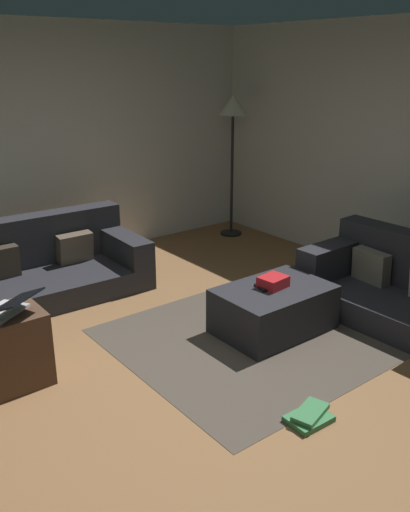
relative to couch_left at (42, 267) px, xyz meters
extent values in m
plane|color=brown|center=(0.05, -2.26, -0.27)|extent=(6.40, 6.40, 0.00)
cube|color=beige|center=(0.05, 0.88, 1.03)|extent=(6.40, 0.12, 2.60)
cube|color=#26262B|center=(0.00, -0.11, -0.15)|extent=(1.93, 1.02, 0.23)
cube|color=#26262B|center=(0.01, 0.25, 0.21)|extent=(1.90, 0.30, 0.50)
cube|color=#26262B|center=(0.82, -0.14, 0.09)|extent=(0.27, 0.97, 0.27)
cube|color=brown|center=(0.38, 0.04, 0.11)|extent=(0.36, 0.16, 0.31)
cube|color=#372D24|center=(-0.38, 0.06, 0.11)|extent=(0.36, 0.13, 0.30)
cube|color=#26262B|center=(2.20, -2.46, -0.15)|extent=(0.88, 1.52, 0.24)
cube|color=#26262B|center=(2.19, -1.83, 0.13)|extent=(0.86, 0.25, 0.32)
cube|color=#716B5B|center=(2.30, -2.16, 0.12)|extent=(0.17, 0.37, 0.31)
cube|color=#26262B|center=(1.23, -1.98, -0.07)|extent=(0.95, 0.64, 0.39)
cube|color=red|center=(1.23, -1.97, 0.17)|extent=(0.25, 0.21, 0.10)
cube|color=black|center=(1.12, -1.93, 0.14)|extent=(0.09, 0.17, 0.02)
cube|color=#4C3323|center=(-0.84, -1.42, 0.01)|extent=(0.52, 0.44, 0.55)
cube|color=silver|center=(-0.84, -1.42, 0.29)|extent=(0.41, 0.37, 0.02)
cube|color=black|center=(-0.76, -1.54, 0.41)|extent=(0.40, 0.36, 0.09)
cube|color=#387A47|center=(0.51, -3.04, -0.25)|extent=(0.29, 0.22, 0.04)
cube|color=#387A47|center=(0.53, -3.03, -0.21)|extent=(0.31, 0.22, 0.03)
cylinder|color=black|center=(2.73, 0.33, -0.25)|extent=(0.28, 0.28, 0.02)
cylinder|color=black|center=(2.73, 0.33, 0.51)|extent=(0.04, 0.04, 1.54)
cone|color=beige|center=(2.73, 0.33, 1.40)|extent=(0.36, 0.36, 0.24)
cube|color=#4A4037|center=(1.23, -1.98, -0.26)|extent=(2.60, 2.00, 0.01)
camera|label=1|loc=(-1.82, -4.96, 1.92)|focal=38.51mm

